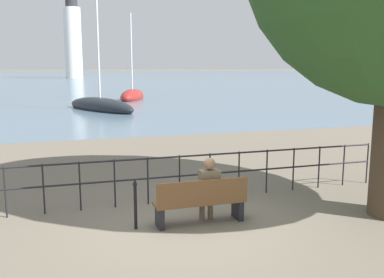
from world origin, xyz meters
TOP-DOWN VIEW (x-y plane):
  - ground_plane at (0.00, 0.00)m, footprint 1000.00×1000.00m
  - harbor_water at (0.00, 160.49)m, footprint 600.00×300.00m
  - park_bench at (0.00, -0.06)m, footprint 1.79×0.45m
  - seated_person_left at (0.19, 0.01)m, footprint 0.39×0.35m
  - promenade_railing at (-0.00, 1.43)m, footprint 10.13×0.04m
  - closed_umbrella at (-1.24, 0.05)m, footprint 0.09×0.09m
  - sailboat_1 at (0.27, 22.84)m, footprint 4.94×7.90m
  - sailboat_2 at (4.05, 31.87)m, footprint 3.78×5.92m
  - harbor_lighthouse at (2.03, 112.60)m, footprint 4.46×4.46m

SIDE VIEW (x-z plane):
  - ground_plane at x=0.00m, z-range 0.00..0.00m
  - harbor_water at x=0.00m, z-range 0.00..0.01m
  - sailboat_1 at x=0.27m, z-range -4.86..5.46m
  - sailboat_2 at x=4.05m, z-range -3.77..4.39m
  - park_bench at x=0.00m, z-range -0.02..0.88m
  - closed_umbrella at x=-1.24m, z-range 0.06..1.02m
  - promenade_railing at x=0.00m, z-range 0.17..1.22m
  - seated_person_left at x=0.19m, z-range 0.06..1.34m
  - harbor_lighthouse at x=2.03m, z-range -0.78..21.61m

